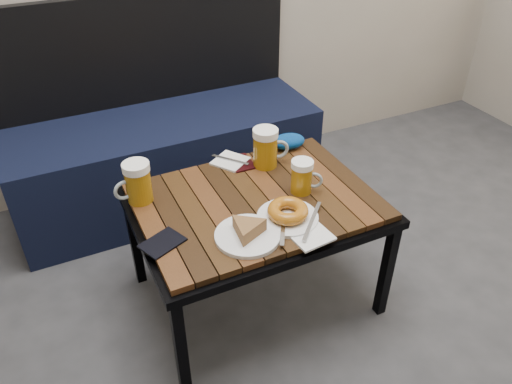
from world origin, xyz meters
name	(u,v)px	position (x,y,z in m)	size (l,w,h in m)	color
bench	(166,150)	(-0.19, 1.76, 0.27)	(1.40, 0.50, 0.95)	black
cafe_table	(256,209)	(-0.09, 0.97, 0.43)	(0.84, 0.62, 0.47)	black
beer_mug_left	(137,182)	(-0.45, 1.14, 0.55)	(0.14, 0.10, 0.15)	#98660C
beer_mug_centre	(266,148)	(0.04, 1.15, 0.55)	(0.14, 0.11, 0.15)	#98660C
beer_mug_right	(302,177)	(0.08, 0.94, 0.53)	(0.12, 0.10, 0.12)	#98660C
plate_pie	(247,232)	(-0.20, 0.80, 0.49)	(0.21, 0.21, 0.06)	white
plate_bagel	(288,214)	(-0.04, 0.82, 0.49)	(0.24, 0.24, 0.06)	white
napkin_left	(230,161)	(-0.07, 1.23, 0.48)	(0.16, 0.16, 0.01)	white
napkin_right	(311,236)	(-0.02, 0.71, 0.48)	(0.13, 0.11, 0.01)	white
passport_navy	(162,243)	(-0.45, 0.88, 0.48)	(0.09, 0.13, 0.01)	black
passport_burgundy	(241,163)	(-0.04, 1.20, 0.47)	(0.08, 0.12, 0.01)	black
knit_pouch	(288,141)	(0.18, 1.23, 0.50)	(0.13, 0.09, 0.06)	#050D84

